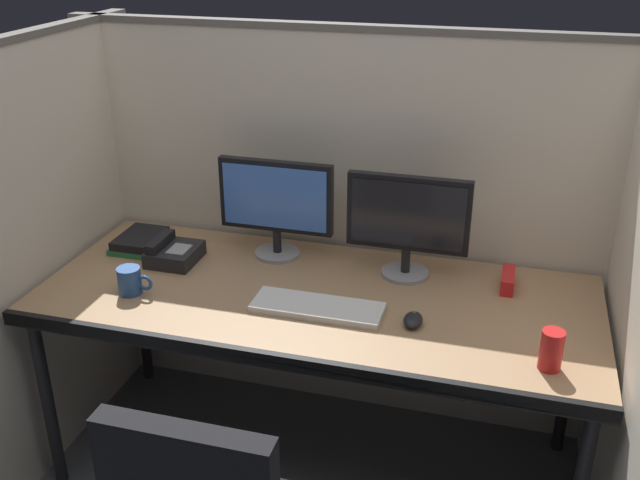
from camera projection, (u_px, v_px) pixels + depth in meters
name	position (u px, v px, depth m)	size (l,w,h in m)	color
cubicle_partition_rear	(347.00, 230.00, 2.84)	(2.21, 0.06, 1.57)	beige
cubicle_partition_left	(43.00, 259.00, 2.60)	(0.06, 1.41, 1.57)	beige
cubicle_partition_right	(633.00, 339.00, 2.12)	(0.06, 1.41, 1.57)	beige
desk	(315.00, 308.00, 2.48)	(1.90, 0.80, 0.74)	#997551
monitor_left	(276.00, 202.00, 2.65)	(0.43, 0.17, 0.37)	gray
monitor_right	(408.00, 220.00, 2.51)	(0.43, 0.17, 0.37)	gray
keyboard_main	(317.00, 307.00, 2.36)	(0.43, 0.15, 0.02)	silver
computer_mouse	(413.00, 320.00, 2.28)	(0.06, 0.10, 0.04)	black
coffee_mug	(130.00, 281.00, 2.45)	(0.13, 0.08, 0.09)	#264C8C
soda_can	(551.00, 350.00, 2.04)	(0.07, 0.07, 0.12)	red
red_stapler	(508.00, 280.00, 2.50)	(0.04, 0.15, 0.06)	red
book_stack	(139.00, 241.00, 2.80)	(0.16, 0.21, 0.05)	#26723F
desk_phone	(173.00, 253.00, 2.68)	(0.17, 0.19, 0.09)	black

